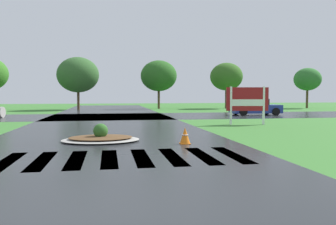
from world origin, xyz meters
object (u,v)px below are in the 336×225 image
at_px(estate_billboard, 247,101).
at_px(median_island, 101,138).
at_px(car_blue_compact, 255,107).
at_px(traffic_cone, 185,136).

xyz_separation_m(estate_billboard, median_island, (-8.37, -5.83, -1.28)).
relative_size(car_blue_compact, traffic_cone, 6.97).
bearing_deg(traffic_cone, estate_billboard, 52.88).
height_order(car_blue_compact, traffic_cone, car_blue_compact).
height_order(median_island, car_blue_compact, car_blue_compact).
distance_m(car_blue_compact, traffic_cone, 18.31).
relative_size(median_island, traffic_cone, 4.86).
xyz_separation_m(median_island, traffic_cone, (3.03, -1.23, 0.16)).
bearing_deg(car_blue_compact, estate_billboard, -116.14).
xyz_separation_m(median_island, car_blue_compact, (12.66, 14.33, 0.52)).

